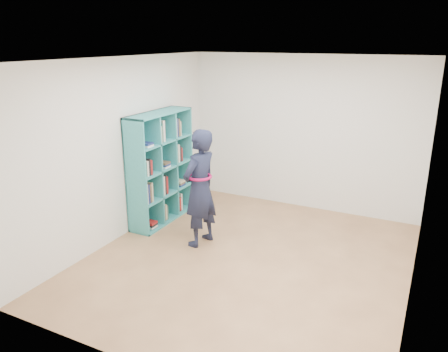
% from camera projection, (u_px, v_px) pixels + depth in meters
% --- Properties ---
extents(floor, '(4.50, 4.50, 0.00)m').
position_uv_depth(floor, '(248.00, 260.00, 5.83)').
color(floor, '#8A5F3E').
rests_on(floor, ground).
extents(ceiling, '(4.50, 4.50, 0.00)m').
position_uv_depth(ceiling, '(251.00, 59.00, 5.05)').
color(ceiling, white).
rests_on(ceiling, wall_back).
extents(wall_left, '(0.02, 4.50, 2.60)m').
position_uv_depth(wall_left, '(122.00, 149.00, 6.29)').
color(wall_left, white).
rests_on(wall_left, floor).
extents(wall_right, '(0.02, 4.50, 2.60)m').
position_uv_depth(wall_right, '(424.00, 191.00, 4.59)').
color(wall_right, white).
rests_on(wall_right, floor).
extents(wall_back, '(4.00, 0.02, 2.60)m').
position_uv_depth(wall_back, '(302.00, 133.00, 7.36)').
color(wall_back, white).
rests_on(wall_back, floor).
extents(wall_front, '(4.00, 0.02, 2.60)m').
position_uv_depth(wall_front, '(139.00, 237.00, 3.52)').
color(wall_front, white).
rests_on(wall_front, floor).
extents(bookshelf, '(0.39, 1.32, 1.76)m').
position_uv_depth(bookshelf, '(159.00, 169.00, 6.91)').
color(bookshelf, teal).
rests_on(bookshelf, floor).
extents(person, '(0.50, 0.67, 1.68)m').
position_uv_depth(person, '(200.00, 188.00, 6.07)').
color(person, black).
rests_on(person, floor).
extents(smartphone, '(0.01, 0.10, 0.14)m').
position_uv_depth(smartphone, '(195.00, 177.00, 6.20)').
color(smartphone, silver).
rests_on(smartphone, person).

